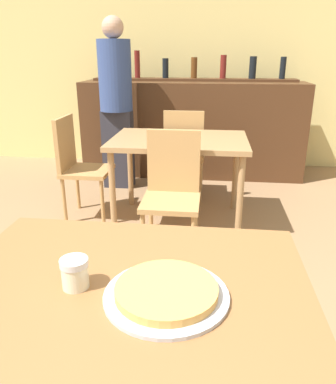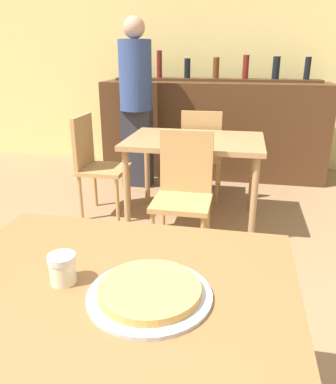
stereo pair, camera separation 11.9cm
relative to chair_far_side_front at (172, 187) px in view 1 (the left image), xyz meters
The scene contains 11 objects.
wall_back 2.66m from the chair_far_side_front, 89.35° to the left, with size 8.00×0.05×2.80m.
dining_table_near 1.59m from the chair_far_side_front, 88.97° to the right, with size 1.10×0.88×0.76m.
dining_table_far 0.58m from the chair_far_side_front, 90.00° to the left, with size 1.12×0.79×0.75m.
bar_counter 2.00m from the chair_far_side_front, 89.19° to the left, with size 2.60×0.56×1.10m.
bar_back_shelf 2.24m from the chair_far_side_front, 90.10° to the left, with size 2.39×0.24×0.34m.
chair_far_side_front is the anchor object (origin of this frame).
chair_far_side_back 1.13m from the chair_far_side_front, 90.00° to the left, with size 0.40×0.40×0.90m.
chair_far_side_left 1.06m from the chair_far_side_front, 147.80° to the left, with size 0.40×0.40×0.90m.
pizza_tray 1.64m from the chair_far_side_front, 84.49° to the right, with size 0.35×0.35×0.04m.
cheese_shaker 1.62m from the chair_far_side_front, 94.15° to the right, with size 0.08×0.08×0.09m.
person_standing 1.66m from the chair_far_side_front, 117.60° to the left, with size 0.34×0.34×1.76m.
Camera 1 is at (0.23, -0.91, 1.41)m, focal length 35.00 mm.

